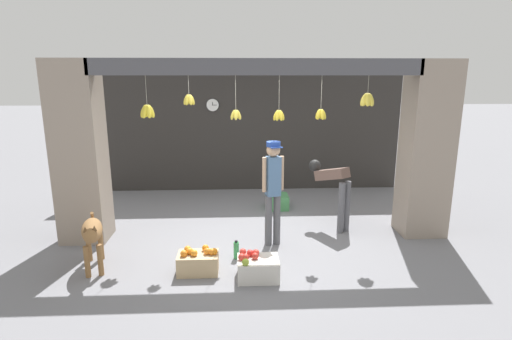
# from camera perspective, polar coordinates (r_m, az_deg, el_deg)

# --- Properties ---
(ground_plane) EXTENTS (60.00, 60.00, 0.00)m
(ground_plane) POSITION_cam_1_polar(r_m,az_deg,el_deg) (6.40, 0.20, -10.29)
(ground_plane) COLOR slate
(shop_back_wall) EXTENTS (6.76, 0.12, 2.81)m
(shop_back_wall) POSITION_cam_1_polar(r_m,az_deg,el_deg) (9.02, -0.80, 5.96)
(shop_back_wall) COLOR #2D2B28
(shop_back_wall) RESTS_ON ground_plane
(shop_pillar_left) EXTENTS (0.70, 0.60, 2.81)m
(shop_pillar_left) POSITION_cam_1_polar(r_m,az_deg,el_deg) (6.72, -23.89, 2.24)
(shop_pillar_left) COLOR gray
(shop_pillar_left) RESTS_ON ground_plane
(shop_pillar_right) EXTENTS (0.70, 0.60, 2.81)m
(shop_pillar_right) POSITION_cam_1_polar(r_m,az_deg,el_deg) (6.96, 23.15, 2.65)
(shop_pillar_right) COLOR gray
(shop_pillar_right) RESTS_ON ground_plane
(storefront_awning) EXTENTS (4.86, 0.27, 0.91)m
(storefront_awning) POSITION_cam_1_polar(r_m,az_deg,el_deg) (5.98, 0.23, 14.00)
(storefront_awning) COLOR #4C4C51
(dog) EXTENTS (0.45, 0.95, 0.74)m
(dog) POSITION_cam_1_polar(r_m,az_deg,el_deg) (5.81, -22.37, -8.40)
(dog) COLOR olive
(dog) RESTS_ON ground_plane
(shopkeeper) EXTENTS (0.33, 0.29, 1.62)m
(shopkeeper) POSITION_cam_1_polar(r_m,az_deg,el_deg) (6.02, 2.44, -2.23)
(shopkeeper) COLOR #56565B
(shopkeeper) RESTS_ON ground_plane
(worker_stooping) EXTENTS (0.62, 0.77, 1.12)m
(worker_stooping) POSITION_cam_1_polar(r_m,az_deg,el_deg) (6.88, 11.01, -2.18)
(worker_stooping) COLOR #56565B
(worker_stooping) RESTS_ON ground_plane
(fruit_crate_oranges) EXTENTS (0.53, 0.35, 0.35)m
(fruit_crate_oranges) POSITION_cam_1_polar(r_m,az_deg,el_deg) (5.50, -8.26, -12.85)
(fruit_crate_oranges) COLOR tan
(fruit_crate_oranges) RESTS_ON ground_plane
(fruit_crate_apples) EXTENTS (0.53, 0.41, 0.35)m
(fruit_crate_apples) POSITION_cam_1_polar(r_m,az_deg,el_deg) (5.31, 0.18, -13.76)
(fruit_crate_apples) COLOR silver
(fruit_crate_apples) RESTS_ON ground_plane
(produce_box_green) EXTENTS (0.44, 0.43, 0.27)m
(produce_box_green) POSITION_cam_1_polar(r_m,az_deg,el_deg) (7.92, 3.00, -4.53)
(produce_box_green) COLOR #42844C
(produce_box_green) RESTS_ON ground_plane
(water_bottle) EXTENTS (0.08, 0.08, 0.27)m
(water_bottle) POSITION_cam_1_polar(r_m,az_deg,el_deg) (5.84, -2.84, -11.35)
(water_bottle) COLOR #38934C
(water_bottle) RESTS_ON ground_plane
(wall_clock) EXTENTS (0.28, 0.03, 0.28)m
(wall_clock) POSITION_cam_1_polar(r_m,az_deg,el_deg) (8.90, -6.22, 9.21)
(wall_clock) COLOR black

